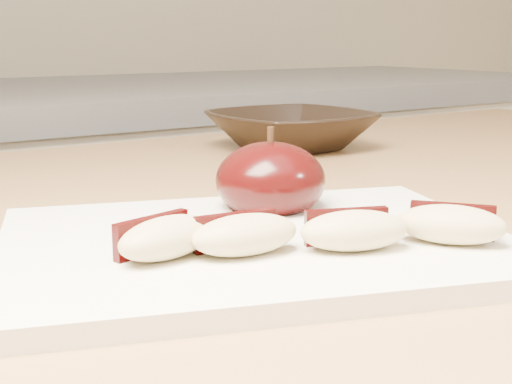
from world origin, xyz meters
TOP-DOWN VIEW (x-y plane):
  - cutting_board at (0.01, 0.37)m, footprint 0.33×0.29m
  - apple_half at (0.06, 0.42)m, footprint 0.09×0.09m
  - apple_wedge_a at (-0.05, 0.36)m, footprint 0.06×0.04m
  - apple_wedge_b at (-0.01, 0.34)m, footprint 0.06×0.04m
  - apple_wedge_c at (0.04, 0.32)m, footprint 0.06×0.05m
  - apple_wedge_d at (0.09, 0.29)m, footprint 0.06×0.06m
  - bowl at (0.26, 0.66)m, footprint 0.17×0.17m

SIDE VIEW (x-z plane):
  - cutting_board at x=0.01m, z-range 0.90..0.91m
  - bowl at x=0.26m, z-range 0.90..0.94m
  - apple_wedge_a at x=-0.05m, z-range 0.91..0.93m
  - apple_wedge_b at x=-0.01m, z-range 0.91..0.93m
  - apple_wedge_c at x=0.04m, z-range 0.91..0.93m
  - apple_wedge_d at x=0.09m, z-range 0.91..0.93m
  - apple_half at x=0.06m, z-range 0.90..0.96m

